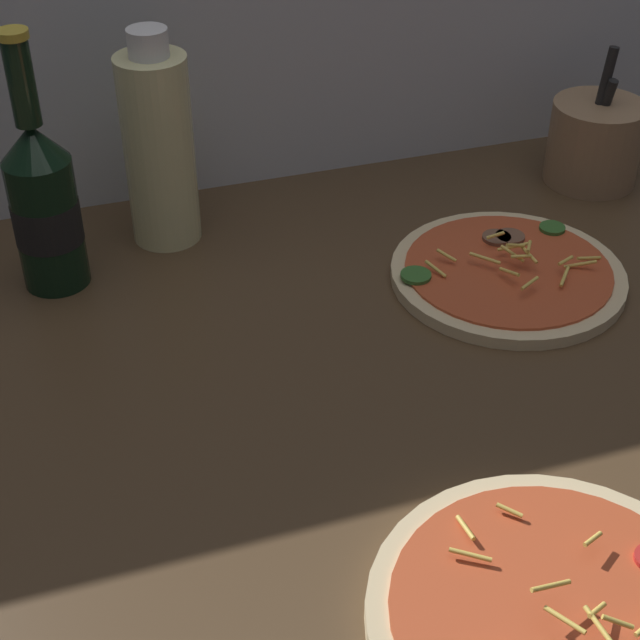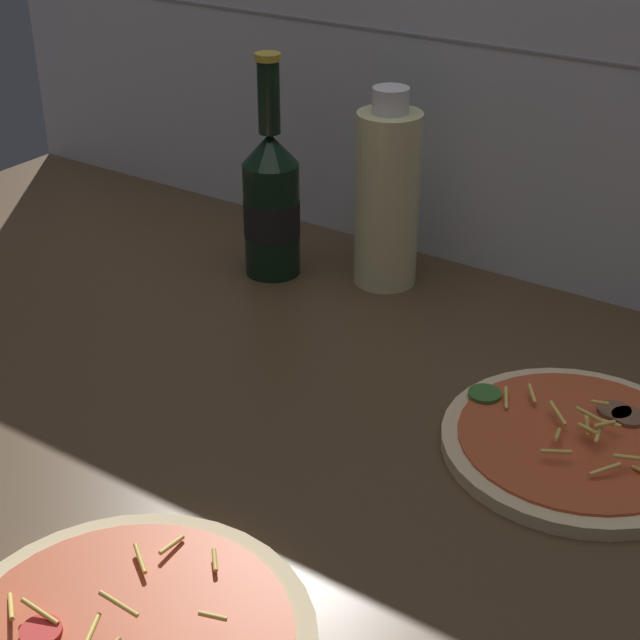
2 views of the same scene
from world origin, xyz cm
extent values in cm
cube|color=#4C3823|center=(0.00, 0.00, 1.25)|extent=(160.00, 90.00, 2.50)
cube|color=silver|center=(0.00, 45.50, 30.00)|extent=(160.00, 1.00, 60.00)
cube|color=gray|center=(0.00, 44.95, 30.00)|extent=(156.80, 0.16, 0.30)
cylinder|color=#C14C28|center=(5.00, -25.41, 4.46)|extent=(23.44, 23.44, 0.30)
cylinder|color=red|center=(-0.45, -28.40, 4.81)|extent=(2.93, 2.93, 0.40)
cylinder|color=#EFCC56|center=(1.00, -19.57, 5.23)|extent=(2.78, 2.04, 0.52)
cylinder|color=#EFCC56|center=(-3.23, -28.18, 5.14)|extent=(2.81, 2.22, 1.00)
cylinder|color=#EFCC56|center=(4.24, -24.92, 6.87)|extent=(3.27, 0.69, 1.05)
cylinder|color=#EFCC56|center=(9.65, -21.53, 5.93)|extent=(2.01, 1.17, 0.62)
cylinder|color=#EFCC56|center=(-0.95, -27.53, 5.42)|extent=(3.24, 0.65, 1.09)
cylinder|color=#EFCC56|center=(5.67, -16.53, 5.15)|extent=(1.69, 1.78, 0.56)
cylinder|color=#EFCC56|center=(1.83, -17.01, 5.07)|extent=(0.41, 2.67, 0.68)
cylinder|color=#EFCC56|center=(4.04, -27.32, 6.32)|extent=(1.78, 2.91, 0.52)
cylinder|color=beige|center=(21.94, 15.22, 3.15)|extent=(24.65, 24.65, 1.29)
cylinder|color=#C14C28|center=(21.94, 15.22, 3.94)|extent=(21.69, 21.69, 0.30)
cylinder|color=brown|center=(23.31, 20.78, 4.29)|extent=(3.15, 3.15, 0.40)
cylinder|color=brown|center=(24.81, 20.49, 4.29)|extent=(3.19, 3.19, 0.40)
cylinder|color=#336628|center=(11.99, 16.58, 4.29)|extent=(3.21, 3.21, 0.40)
cylinder|color=#EFCC56|center=(24.06, 15.23, 6.26)|extent=(1.53, 2.04, 0.46)
cylinder|color=#EFCC56|center=(21.66, 10.33, 5.28)|extent=(2.53, 1.51, 0.48)
cylinder|color=#EFCC56|center=(22.88, 14.57, 5.67)|extent=(2.14, 0.97, 0.46)
cylinder|color=#EFCC56|center=(22.32, 19.35, 5.59)|extent=(1.98, 0.93, 1.01)
cylinder|color=#EFCC56|center=(27.04, 12.69, 5.46)|extent=(2.18, 1.17, 0.36)
cylinder|color=#EFCC56|center=(23.84, 14.66, 5.66)|extent=(0.84, 2.77, 0.91)
cylinder|color=#EFCC56|center=(16.11, 18.20, 4.95)|extent=(1.77, 2.06, 0.94)
cylinder|color=#EFCC56|center=(14.19, 16.58, 4.65)|extent=(1.60, 2.70, 0.99)
cylinder|color=#EFCC56|center=(23.40, 17.32, 5.13)|extent=(3.41, 0.78, 0.73)
cylinder|color=#EFCC56|center=(20.76, 12.94, 5.18)|extent=(1.01, 2.83, 1.08)
cylinder|color=#EFCC56|center=(19.53, 16.11, 5.17)|extent=(2.70, 2.61, 0.66)
cylinder|color=#EFCC56|center=(25.91, 10.75, 4.92)|extent=(2.18, 2.31, 0.95)
cylinder|color=#EFCC56|center=(22.45, 15.65, 5.45)|extent=(1.64, 2.87, 0.87)
cylinder|color=#EFCC56|center=(22.52, 15.42, 6.59)|extent=(2.51, 0.89, 1.19)
cylinder|color=black|center=(-23.19, 29.93, 9.52)|extent=(6.82, 6.82, 14.05)
cone|color=black|center=(-23.19, 29.93, 18.43)|extent=(6.82, 6.82, 3.78)
cylinder|color=black|center=(-23.19, 29.93, 24.52)|extent=(2.59, 2.59, 8.39)
cylinder|color=gold|center=(-23.19, 29.93, 29.12)|extent=(2.98, 2.98, 0.80)
cylinder|color=black|center=(-23.19, 29.93, 9.80)|extent=(6.88, 6.88, 4.49)
cylinder|color=beige|center=(-10.38, 35.48, 13.00)|extent=(7.61, 7.61, 20.99)
cylinder|color=white|center=(-10.38, 35.48, 24.92)|extent=(4.18, 4.18, 2.86)
camera|label=1|loc=(-23.83, -60.65, 59.91)|focal=55.00mm
camera|label=2|loc=(43.05, -58.00, 55.93)|focal=55.00mm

